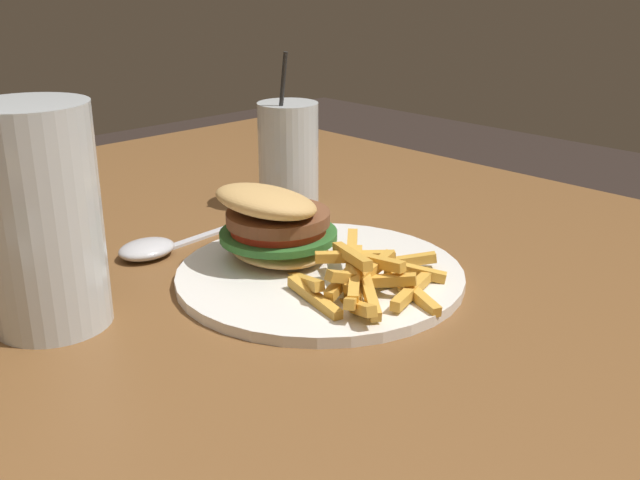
# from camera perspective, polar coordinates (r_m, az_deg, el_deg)

# --- Properties ---
(dining_table) EXTENTS (1.44, 1.26, 0.76)m
(dining_table) POSITION_cam_1_polar(r_m,az_deg,el_deg) (0.62, -6.20, -17.51)
(dining_table) COLOR brown
(dining_table) RESTS_ON ground_plane
(meal_plate_near) EXTENTS (0.27, 0.27, 0.09)m
(meal_plate_near) POSITION_cam_1_polar(r_m,az_deg,el_deg) (0.71, -1.45, -0.81)
(meal_plate_near) COLOR white
(meal_plate_near) RESTS_ON dining_table
(beer_glass) EXTENTS (0.09, 0.09, 0.18)m
(beer_glass) POSITION_cam_1_polar(r_m,az_deg,el_deg) (0.63, -20.40, 1.04)
(beer_glass) COLOR silver
(beer_glass) RESTS_ON dining_table
(juice_glass) EXTENTS (0.07, 0.07, 0.19)m
(juice_glass) POSITION_cam_1_polar(r_m,az_deg,el_deg) (0.91, -2.42, 6.20)
(juice_glass) COLOR silver
(juice_glass) RESTS_ON dining_table
(spoon) EXTENTS (0.05, 0.19, 0.02)m
(spoon) POSITION_cam_1_polar(r_m,az_deg,el_deg) (0.78, -12.65, -0.57)
(spoon) COLOR silver
(spoon) RESTS_ON dining_table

